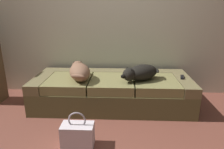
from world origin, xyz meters
The scene contains 6 objects.
back_wall centered at (0.00, 1.63, 1.40)m, with size 6.40×0.10×2.80m, color beige.
couch centered at (0.00, 1.06, 0.21)m, with size 2.16×0.86×0.43m.
dog_tan centered at (-0.43, 0.96, 0.53)m, with size 0.40×0.61×0.22m.
dog_dark centered at (0.37, 0.94, 0.53)m, with size 0.56×0.46×0.20m.
tv_remote centered at (0.96, 1.06, 0.44)m, with size 0.04×0.15×0.02m, color black.
handbag centered at (-0.30, 0.11, 0.13)m, with size 0.32×0.18×0.38m.
Camera 1 is at (0.12, -1.64, 1.32)m, focal length 32.84 mm.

